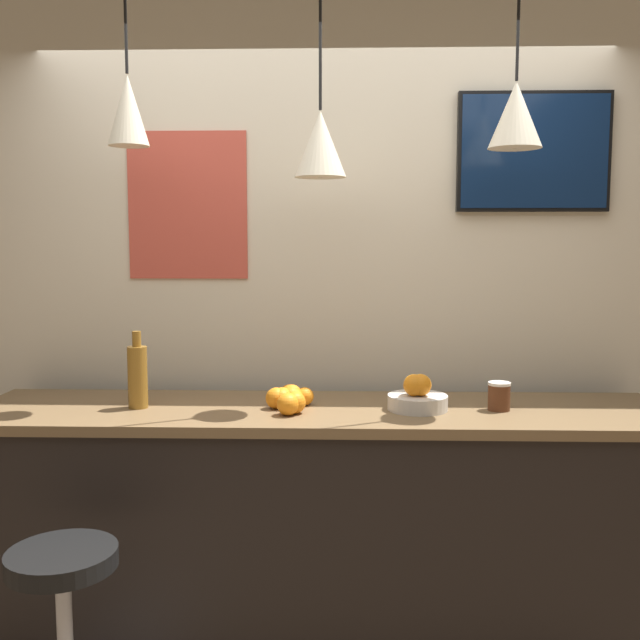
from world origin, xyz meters
name	(u,v)px	position (x,y,z in m)	size (l,w,h in m)	color
back_wall	(323,290)	(0.00, 1.07, 1.45)	(8.00, 0.06, 2.90)	beige
service_counter	(320,530)	(0.00, 0.63, 0.51)	(2.76, 0.65, 1.01)	black
bar_stool	(65,626)	(-0.80, 0.01, 0.44)	(0.44, 0.44, 0.69)	#B7B7BC
fruit_bowl	(417,396)	(0.38, 0.61, 1.07)	(0.24, 0.24, 0.14)	beige
orange_pile	(289,398)	(-0.12, 0.62, 1.05)	(0.19, 0.30, 0.09)	orange
juice_bottle	(138,375)	(-0.72, 0.61, 1.14)	(0.08, 0.08, 0.31)	olive
spread_jar	(499,396)	(0.70, 0.61, 1.07)	(0.09, 0.09, 0.11)	#562D19
pendant_lamp_left	(128,109)	(-0.75, 0.67, 2.18)	(0.16, 0.16, 0.76)	black
pendant_lamp_middle	(320,143)	(0.00, 0.67, 2.05)	(0.20, 0.20, 0.89)	black
pendant_lamp_right	(516,114)	(0.75, 0.67, 2.15)	(0.21, 0.21, 0.78)	black
mounted_tv	(534,152)	(0.91, 1.01, 2.05)	(0.65, 0.04, 0.51)	black
wall_poster	(188,205)	(-0.60, 1.03, 1.83)	(0.53, 0.01, 0.65)	#C64C3D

